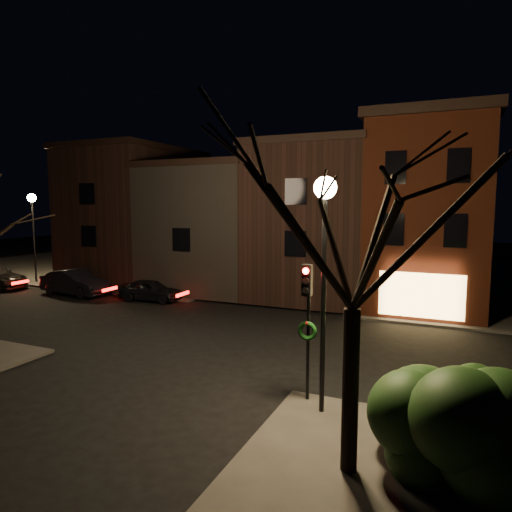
{
  "coord_description": "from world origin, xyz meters",
  "views": [
    {
      "loc": [
        9.4,
        -17.87,
        5.88
      ],
      "look_at": [
        0.05,
        3.46,
        3.2
      ],
      "focal_mm": 32.0,
      "sensor_mm": 36.0,
      "label": 1
    }
  ],
  "objects_px": {
    "street_lamp_far": "(33,213)",
    "evergreen_bush": "(451,422)",
    "street_lamp_near": "(325,230)",
    "bare_tree_right": "(355,191)",
    "parked_car_a": "(150,290)",
    "parked_car_b": "(75,283)",
    "traffic_signal": "(307,311)"
  },
  "relations": [
    {
      "from": "street_lamp_far",
      "to": "evergreen_bush",
      "type": "xyz_separation_m",
      "value": [
        28.5,
        -14.2,
        -3.81
      ]
    },
    {
      "from": "street_lamp_near",
      "to": "evergreen_bush",
      "type": "distance_m",
      "value": 5.42
    },
    {
      "from": "bare_tree_right",
      "to": "evergreen_bush",
      "type": "bearing_deg",
      "value": 14.04
    },
    {
      "from": "evergreen_bush",
      "to": "street_lamp_near",
      "type": "bearing_deg",
      "value": 148.78
    },
    {
      "from": "bare_tree_right",
      "to": "parked_car_a",
      "type": "bearing_deg",
      "value": 138.95
    },
    {
      "from": "street_lamp_far",
      "to": "bare_tree_right",
      "type": "distance_m",
      "value": 30.32
    },
    {
      "from": "parked_car_b",
      "to": "traffic_signal",
      "type": "bearing_deg",
      "value": -111.46
    },
    {
      "from": "street_lamp_far",
      "to": "traffic_signal",
      "type": "bearing_deg",
      "value": -25.45
    },
    {
      "from": "street_lamp_near",
      "to": "evergreen_bush",
      "type": "xyz_separation_m",
      "value": [
        3.3,
        -2.0,
        -3.81
      ]
    },
    {
      "from": "street_lamp_near",
      "to": "bare_tree_right",
      "type": "height_order",
      "value": "bare_tree_right"
    },
    {
      "from": "street_lamp_near",
      "to": "bare_tree_right",
      "type": "xyz_separation_m",
      "value": [
        1.3,
        -2.5,
        0.97
      ]
    },
    {
      "from": "traffic_signal",
      "to": "evergreen_bush",
      "type": "height_order",
      "value": "traffic_signal"
    },
    {
      "from": "traffic_signal",
      "to": "parked_car_b",
      "type": "relative_size",
      "value": 0.82
    },
    {
      "from": "street_lamp_near",
      "to": "parked_car_b",
      "type": "distance_m",
      "value": 22.04
    },
    {
      "from": "parked_car_a",
      "to": "parked_car_b",
      "type": "distance_m",
      "value": 5.54
    },
    {
      "from": "traffic_signal",
      "to": "parked_car_a",
      "type": "xyz_separation_m",
      "value": [
        -13.03,
        10.01,
        -2.15
      ]
    },
    {
      "from": "street_lamp_near",
      "to": "bare_tree_right",
      "type": "relative_size",
      "value": 0.76
    },
    {
      "from": "street_lamp_far",
      "to": "bare_tree_right",
      "type": "height_order",
      "value": "bare_tree_right"
    },
    {
      "from": "street_lamp_far",
      "to": "evergreen_bush",
      "type": "distance_m",
      "value": 32.07
    },
    {
      "from": "traffic_signal",
      "to": "parked_car_b",
      "type": "height_order",
      "value": "traffic_signal"
    },
    {
      "from": "street_lamp_near",
      "to": "street_lamp_far",
      "type": "xyz_separation_m",
      "value": [
        -25.2,
        12.2,
        0.0
      ]
    },
    {
      "from": "traffic_signal",
      "to": "bare_tree_right",
      "type": "bearing_deg",
      "value": -57.59
    },
    {
      "from": "evergreen_bush",
      "to": "parked_car_b",
      "type": "xyz_separation_m",
      "value": [
        -22.45,
        12.01,
        -0.56
      ]
    },
    {
      "from": "bare_tree_right",
      "to": "street_lamp_near",
      "type": "bearing_deg",
      "value": 117.47
    },
    {
      "from": "street_lamp_near",
      "to": "parked_car_a",
      "type": "height_order",
      "value": "street_lamp_near"
    },
    {
      "from": "evergreen_bush",
      "to": "parked_car_a",
      "type": "xyz_separation_m",
      "value": [
        -16.93,
        12.5,
        -0.71
      ]
    },
    {
      "from": "traffic_signal",
      "to": "bare_tree_right",
      "type": "height_order",
      "value": "bare_tree_right"
    },
    {
      "from": "evergreen_bush",
      "to": "parked_car_a",
      "type": "distance_m",
      "value": 21.06
    },
    {
      "from": "evergreen_bush",
      "to": "bare_tree_right",
      "type": "bearing_deg",
      "value": -165.96
    },
    {
      "from": "street_lamp_far",
      "to": "parked_car_b",
      "type": "distance_m",
      "value": 7.78
    },
    {
      "from": "parked_car_a",
      "to": "street_lamp_near",
      "type": "bearing_deg",
      "value": -132.83
    },
    {
      "from": "evergreen_bush",
      "to": "parked_car_b",
      "type": "distance_m",
      "value": 25.46
    }
  ]
}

